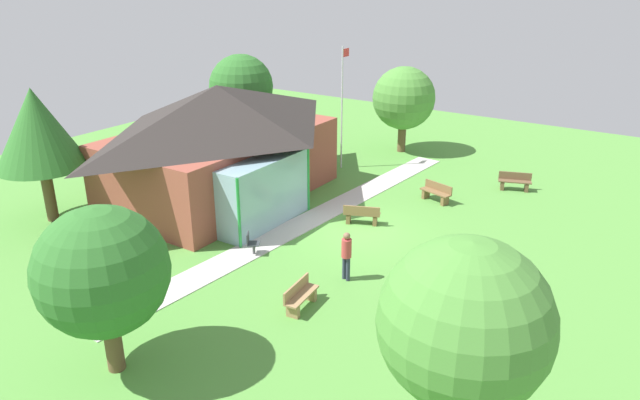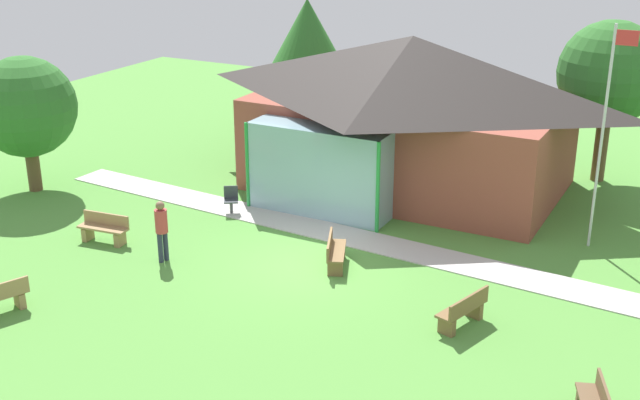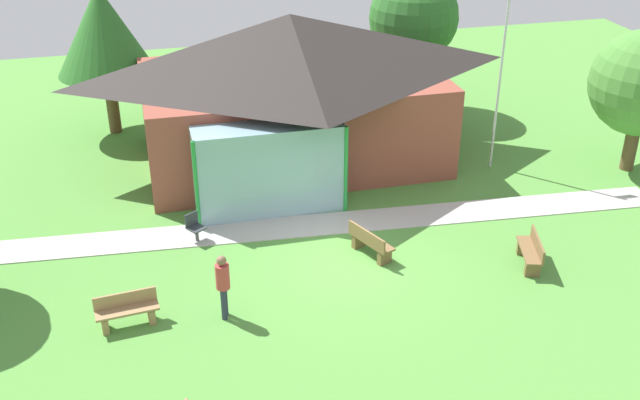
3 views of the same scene
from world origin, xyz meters
name	(u,v)px [view 1 (image 1 of 3)]	position (x,y,z in m)	size (l,w,h in m)	color
ground_plane	(356,231)	(0.00, 0.00, 0.00)	(44.00, 44.00, 0.00)	#54933D
pavilion	(221,141)	(-0.01, 7.03, 2.66)	(10.97, 7.95, 5.12)	brown
footpath	(311,219)	(0.00, 2.18, 0.01)	(20.99, 1.30, 0.03)	#BCB7B2
flagpole	(342,103)	(6.60, 4.77, 3.44)	(0.64, 0.08, 6.28)	silver
bench_rear_near_path	(362,215)	(0.76, 0.19, 0.40)	(0.99, 1.55, 0.84)	brown
bench_mid_right	(436,193)	(4.85, -1.33, 0.40)	(0.85, 1.56, 0.84)	brown
bench_lawn_far_right	(515,182)	(8.27, -3.86, 0.40)	(0.92, 1.56, 0.84)	brown
bench_mid_left	(300,296)	(-5.85, -1.42, 0.40)	(1.54, 0.60, 0.84)	#9E7A51
bench_front_left	(447,333)	(-5.16, -5.93, 0.40)	(0.96, 1.56, 0.84)	#9E7A51
patio_chair_west	(252,244)	(-3.86, 2.17, 0.42)	(0.61, 0.61, 0.86)	#33383D
visitor_strolling_lawn	(346,252)	(-3.54, -1.67, 1.02)	(0.34, 0.34, 1.74)	#2D3347
tree_lawn_corner	(464,324)	(-9.48, -7.74, 3.74)	(3.26, 3.26, 5.41)	brown
tree_west_hedge	(102,272)	(-10.93, 0.89, 2.87)	(3.32, 3.32, 4.55)	brown
tree_behind_pavilion_left	(37,129)	(-6.01, 11.18, 3.91)	(3.56, 3.56, 5.55)	brown
tree_behind_pavilion_right	(241,87)	(5.75, 10.76, 3.78)	(3.51, 3.51, 5.56)	brown
tree_east_hedge	(404,98)	(11.05, 3.46, 3.07)	(3.50, 3.50, 4.84)	brown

